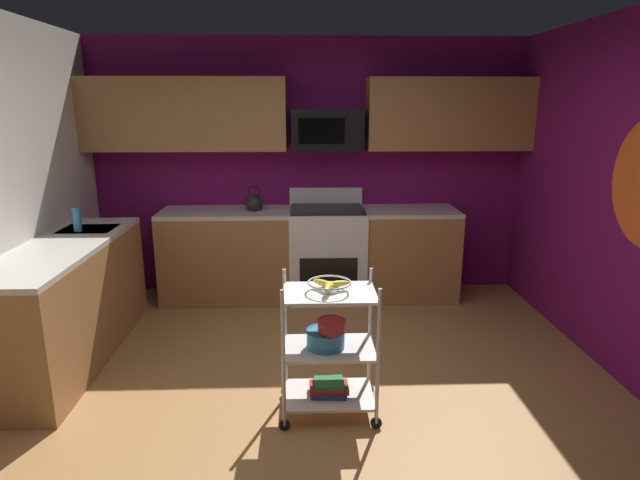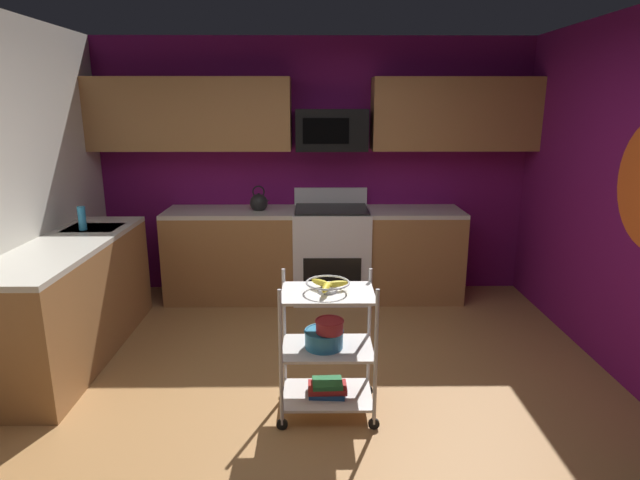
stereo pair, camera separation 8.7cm
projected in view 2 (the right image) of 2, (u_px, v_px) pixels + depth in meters
name	position (u px, v px, depth m)	size (l,w,h in m)	color
floor	(314.00, 412.00, 3.46)	(4.40, 4.80, 0.04)	#A87542
wall_back	(314.00, 168.00, 5.48)	(4.52, 0.06, 2.60)	#6B1156
counter_run	(231.00, 269.00, 4.87)	(3.69, 2.57, 0.92)	#9E6B3D
oven_range	(331.00, 252.00, 5.37)	(0.76, 0.65, 1.10)	white
upper_cabinets	(310.00, 114.00, 5.15)	(4.40, 0.33, 0.70)	#9E6B3D
microwave	(332.00, 130.00, 5.17)	(0.70, 0.39, 0.40)	black
rolling_cart	(328.00, 348.00, 3.32)	(0.64, 0.41, 0.91)	silver
fruit_bowl	(328.00, 285.00, 3.21)	(0.27, 0.27, 0.07)	silver
mixing_bowl_large	(324.00, 338.00, 3.30)	(0.25, 0.25, 0.11)	#338CBF
mixing_bowl_small	(330.00, 326.00, 3.25)	(0.18, 0.18, 0.08)	maroon
book_stack	(327.00, 388.00, 3.39)	(0.25, 0.19, 0.09)	#1E4C8C
kettle	(259.00, 202.00, 5.23)	(0.21, 0.18, 0.26)	black
dish_soap_bottle	(82.00, 218.00, 4.40)	(0.06, 0.06, 0.20)	#2D8CBF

